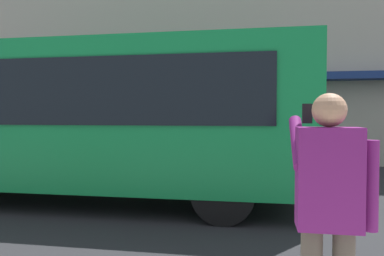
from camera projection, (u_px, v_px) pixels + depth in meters
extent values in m
plane|color=#232326|center=(220.00, 206.00, 7.08)|extent=(60.00, 60.00, 0.00)
cube|color=navy|center=(345.00, 77.00, 12.46)|extent=(4.40, 1.10, 0.24)
cube|color=#0F7238|center=(77.00, 116.00, 7.44)|extent=(9.00, 2.50, 2.60)
cube|color=black|center=(40.00, 92.00, 6.18)|extent=(7.60, 0.06, 1.10)
cylinder|color=black|center=(233.00, 172.00, 8.03)|extent=(1.00, 0.28, 1.00)
cylinder|color=black|center=(223.00, 193.00, 5.86)|extent=(1.00, 0.28, 1.00)
cube|color=#6B1960|center=(328.00, 178.00, 2.43)|extent=(0.40, 0.24, 0.66)
sphere|color=#A87A5B|center=(329.00, 110.00, 2.42)|extent=(0.22, 0.22, 0.22)
cylinder|color=#6B1960|center=(371.00, 186.00, 2.39)|extent=(0.09, 0.09, 0.58)
cylinder|color=#6B1960|center=(298.00, 142.00, 2.61)|extent=(0.09, 0.48, 0.37)
cube|color=black|center=(307.00, 114.00, 2.73)|extent=(0.07, 0.01, 0.14)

